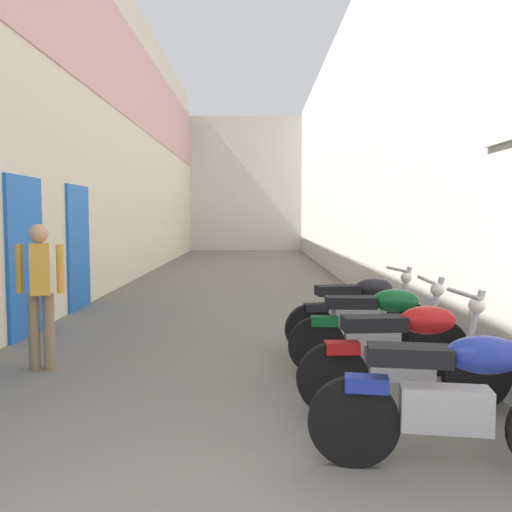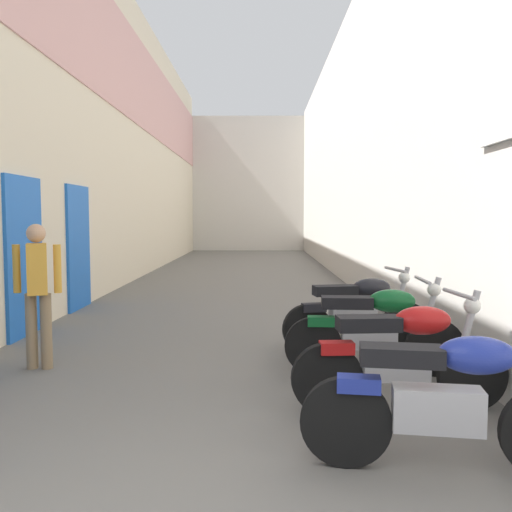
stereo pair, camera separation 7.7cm
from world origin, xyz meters
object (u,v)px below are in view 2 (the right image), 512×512
motorcycle_third (375,327)px  motorcycle_second (402,354)px  motorcycle_nearest (447,397)px  motorcycle_fourth (358,311)px  pedestrian_mid_alley (38,285)px

motorcycle_third → motorcycle_second: bearing=-90.0°
motorcycle_second → motorcycle_nearest: bearing=-90.0°
motorcycle_fourth → pedestrian_mid_alley: 3.69m
motorcycle_second → motorcycle_fourth: 2.03m
motorcycle_fourth → motorcycle_second: bearing=-90.0°
motorcycle_nearest → motorcycle_third: same height
motorcycle_third → motorcycle_nearest: bearing=-90.0°
motorcycle_fourth → pedestrian_mid_alley: size_ratio=1.17×
motorcycle_second → pedestrian_mid_alley: 3.83m
motorcycle_nearest → motorcycle_fourth: bearing=90.0°
pedestrian_mid_alley → motorcycle_second: bearing=-19.6°
motorcycle_fourth → pedestrian_mid_alley: (-3.59, -0.76, 0.42)m
motorcycle_third → motorcycle_fourth: 0.97m
motorcycle_second → motorcycle_fourth: size_ratio=1.01×
motorcycle_nearest → motorcycle_third: size_ratio=0.99×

